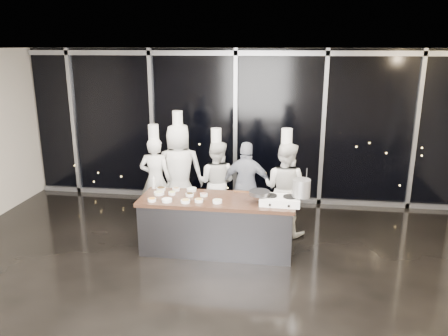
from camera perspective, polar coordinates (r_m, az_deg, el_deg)
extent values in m
plane|color=black|center=(6.53, -2.20, -14.11)|extent=(9.00, 9.00, 0.00)
cube|color=#BEB3A2|center=(9.28, 1.58, 5.49)|extent=(9.00, 0.02, 3.20)
cube|color=white|center=(5.67, -2.55, 15.22)|extent=(9.00, 7.00, 0.02)
cube|color=black|center=(9.22, 1.53, 5.43)|extent=(8.90, 0.04, 3.18)
cube|color=#94969C|center=(9.02, 1.57, 14.79)|extent=(8.90, 0.08, 0.10)
cube|color=#94969C|center=(9.57, 1.43, -3.79)|extent=(8.90, 0.08, 0.10)
cube|color=#94969C|center=(10.23, -19.07, 5.60)|extent=(0.08, 0.08, 3.20)
cube|color=#94969C|center=(9.54, -9.35, 5.58)|extent=(0.08, 0.08, 3.20)
cube|color=#94969C|center=(9.17, 1.50, 5.37)|extent=(0.08, 0.08, 3.20)
cube|color=#94969C|center=(9.14, 12.82, 4.95)|extent=(0.08, 0.08, 3.20)
cube|color=#94969C|center=(9.46, 23.77, 4.36)|extent=(0.08, 0.08, 3.20)
cube|color=#3A393E|center=(7.14, -0.94, -7.62)|extent=(2.40, 0.80, 0.84)
cube|color=#46261D|center=(6.97, -0.95, -4.22)|extent=(2.46, 0.86, 0.06)
cube|color=white|center=(6.75, 7.32, -4.22)|extent=(0.62, 0.39, 0.12)
cylinder|color=black|center=(6.73, 6.07, -3.60)|extent=(0.21, 0.21, 0.02)
cylinder|color=black|center=(6.72, 8.61, -3.72)|extent=(0.21, 0.21, 0.02)
cylinder|color=black|center=(6.58, 6.00, -4.82)|extent=(0.04, 0.02, 0.04)
cylinder|color=black|center=(6.57, 8.45, -4.94)|extent=(0.04, 0.02, 0.04)
cylinder|color=slate|center=(6.73, 4.65, -3.24)|extent=(0.33, 0.33, 0.05)
cube|color=#4C2B14|center=(6.76, 2.27, -3.07)|extent=(0.24, 0.04, 0.02)
cylinder|color=#B3B2B5|center=(6.69, 10.08, -2.59)|extent=(0.28, 0.28, 0.27)
cylinder|color=white|center=(6.92, -9.38, -4.12)|extent=(0.13, 0.13, 0.04)
cylinder|color=orange|center=(6.92, -9.39, -3.99)|extent=(0.11, 0.11, 0.01)
cylinder|color=white|center=(7.21, -8.48, -3.28)|extent=(0.17, 0.17, 0.04)
cylinder|color=beige|center=(7.20, -8.48, -3.15)|extent=(0.14, 0.14, 0.01)
cylinder|color=white|center=(7.42, -8.24, -2.71)|extent=(0.16, 0.16, 0.04)
cylinder|color=#392611|center=(7.41, -8.24, -2.59)|extent=(0.13, 0.13, 0.01)
cylinder|color=white|center=(6.87, -7.46, -4.19)|extent=(0.16, 0.16, 0.04)
cylinder|color=white|center=(6.87, -7.47, -4.06)|extent=(0.13, 0.13, 0.01)
cylinder|color=white|center=(7.18, -6.80, -3.29)|extent=(0.12, 0.12, 0.04)
cylinder|color=#C4C562|center=(7.17, -6.81, -3.17)|extent=(0.10, 0.10, 0.01)
cylinder|color=white|center=(7.36, -6.28, -2.78)|extent=(0.12, 0.12, 0.04)
cylinder|color=#94724A|center=(7.36, -6.28, -2.66)|extent=(0.10, 0.10, 0.01)
cylinder|color=white|center=(6.80, -5.06, -4.35)|extent=(0.14, 0.14, 0.04)
cylinder|color=tan|center=(6.79, -5.06, -4.22)|extent=(0.12, 0.12, 0.01)
cylinder|color=white|center=(7.08, -4.50, -3.51)|extent=(0.13, 0.13, 0.04)
cylinder|color=black|center=(7.07, -4.50, -3.38)|extent=(0.11, 0.11, 0.01)
cylinder|color=white|center=(7.33, -4.25, -2.82)|extent=(0.16, 0.16, 0.04)
cylinder|color=beige|center=(7.32, -4.25, -2.70)|extent=(0.13, 0.13, 0.01)
cylinder|color=white|center=(6.82, -3.30, -4.25)|extent=(0.13, 0.13, 0.04)
cylinder|color=tan|center=(6.81, -3.30, -4.12)|extent=(0.11, 0.11, 0.01)
cylinder|color=white|center=(7.06, -2.65, -3.51)|extent=(0.12, 0.12, 0.04)
cylinder|color=#9A6658|center=(7.06, -2.65, -3.39)|extent=(0.10, 0.10, 0.01)
cylinder|color=white|center=(6.77, -0.88, -4.37)|extent=(0.15, 0.15, 0.04)
cylinder|color=beige|center=(6.76, -0.88, -4.24)|extent=(0.12, 0.12, 0.01)
cylinder|color=silver|center=(7.50, -9.18, -2.03)|extent=(0.06, 0.06, 0.17)
cone|color=silver|center=(7.47, -9.22, -1.18)|extent=(0.05, 0.05, 0.06)
imported|color=silver|center=(8.26, -8.93, -1.56)|extent=(0.60, 0.39, 1.64)
cylinder|color=white|center=(8.04, -9.20, 4.70)|extent=(0.19, 0.19, 0.26)
imported|color=silver|center=(8.35, -5.89, -0.46)|extent=(1.02, 0.78, 1.86)
cylinder|color=white|center=(8.13, -6.09, 6.53)|extent=(0.23, 0.23, 0.26)
imported|color=silver|center=(8.15, -1.00, -1.85)|extent=(0.85, 0.71, 1.58)
cylinder|color=white|center=(7.92, -1.03, 4.28)|extent=(0.22, 0.22, 0.26)
imported|color=#16203C|center=(7.94, 3.00, -2.25)|extent=(0.96, 0.46, 1.60)
imported|color=silver|center=(7.74, 7.94, -2.62)|extent=(1.00, 0.91, 1.66)
cylinder|color=white|center=(7.50, 8.21, 4.14)|extent=(0.25, 0.25, 0.26)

